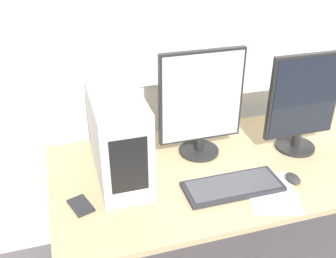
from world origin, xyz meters
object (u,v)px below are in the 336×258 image
Objects in this scene: cell_phone at (81,206)px; mouse at (293,178)px; monitor_right_near at (303,103)px; monitor_main at (201,103)px; keyboard at (233,186)px; pc_tower at (118,136)px.

mouse is at bearing -24.54° from cell_phone.
monitor_right_near reaches higher than mouse.
monitor_right_near is at bearing -11.95° from monitor_main.
keyboard is at bearing -154.23° from monitor_right_near.
pc_tower is 0.55m from keyboard.
mouse is (0.32, -0.35, -0.26)m from monitor_main.
monitor_main is at bearing 168.05° from monitor_right_near.
cell_phone is (-0.95, 0.10, -0.01)m from mouse.
mouse is (-0.17, -0.25, -0.24)m from monitor_right_near.
mouse is at bearing -5.63° from keyboard.
keyboard is 5.01× the size of mouse.
mouse is 0.95m from cell_phone.
monitor_main reaches higher than pc_tower.
keyboard is (0.46, -0.25, -0.19)m from pc_tower.
pc_tower is 0.96× the size of monitor_right_near.
monitor_main is 0.42m from keyboard.
monitor_main is 0.50m from monitor_right_near.
pc_tower reaches higher than cell_phone.
cell_phone is at bearing 174.08° from mouse.
monitor_right_near is at bearing -10.96° from cell_phone.
pc_tower is at bearing 23.00° from cell_phone.
pc_tower is 0.43m from monitor_main.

